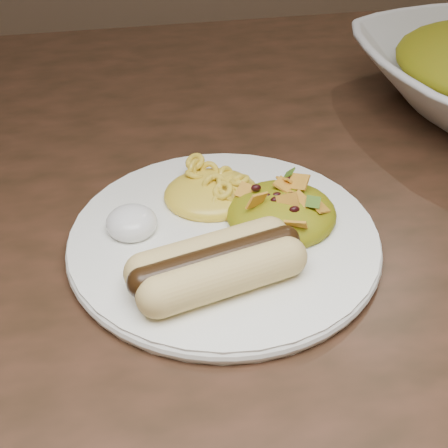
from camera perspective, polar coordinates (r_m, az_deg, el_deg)
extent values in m
cube|color=#45271A|center=(0.63, -5.86, 1.83)|extent=(1.60, 0.90, 0.04)
cylinder|color=white|center=(0.54, 0.00, -1.43)|extent=(0.32, 0.32, 0.01)
cylinder|color=#DDC07C|center=(0.47, -0.31, -5.01)|extent=(0.11, 0.06, 0.03)
cylinder|color=#DDC07C|center=(0.49, -1.00, -2.52)|extent=(0.11, 0.06, 0.03)
cylinder|color=#432911|center=(0.47, -0.67, -3.37)|extent=(0.12, 0.05, 0.02)
ellipsoid|color=yellow|center=(0.57, -1.14, 3.82)|extent=(0.09, 0.08, 0.03)
ellipsoid|color=white|center=(0.53, -8.49, 0.57)|extent=(0.05, 0.05, 0.03)
ellipsoid|color=#BF6703|center=(0.54, 5.31, 1.43)|extent=(0.10, 0.09, 0.04)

